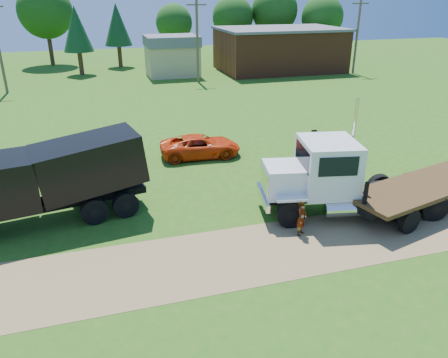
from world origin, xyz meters
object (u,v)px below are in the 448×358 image
object	(u,v)px
flatbed_trailer	(428,188)
black_dump_truck	(54,177)
white_semi_tractor	(328,177)
spectator_a	(302,218)
orange_pickup	(200,146)

from	to	relation	value
flatbed_trailer	black_dump_truck	bearing A→B (deg)	153.12
white_semi_tractor	spectator_a	size ratio (longest dim) A/B	5.71
black_dump_truck	flatbed_trailer	size ratio (longest dim) A/B	0.96
black_dump_truck	orange_pickup	distance (m)	10.22
flatbed_trailer	spectator_a	size ratio (longest dim) A/B	5.98
white_semi_tractor	black_dump_truck	world-z (taller)	white_semi_tractor
white_semi_tractor	orange_pickup	world-z (taller)	white_semi_tractor
orange_pickup	spectator_a	world-z (taller)	spectator_a
white_semi_tractor	spectator_a	distance (m)	2.72
white_semi_tractor	orange_pickup	bearing A→B (deg)	124.24
black_dump_truck	flatbed_trailer	distance (m)	17.20
white_semi_tractor	flatbed_trailer	distance (m)	5.00
white_semi_tractor	orange_pickup	distance (m)	9.81
spectator_a	orange_pickup	bearing A→B (deg)	56.54
orange_pickup	flatbed_trailer	xyz separation A→B (m)	(8.69, -9.82, 0.28)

